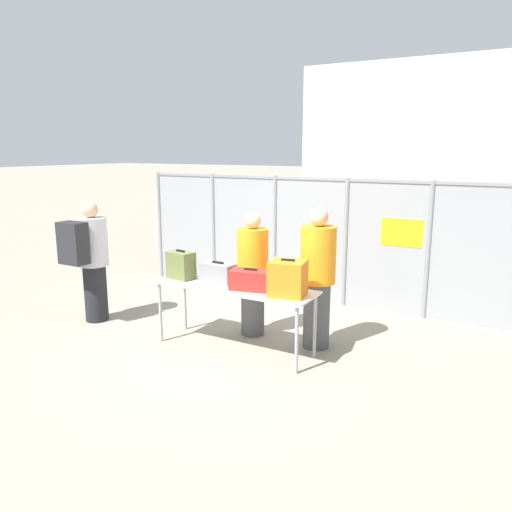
{
  "coord_description": "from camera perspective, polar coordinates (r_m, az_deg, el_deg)",
  "views": [
    {
      "loc": [
        3.13,
        -4.91,
        2.4
      ],
      "look_at": [
        0.02,
        0.56,
        1.05
      ],
      "focal_mm": 35.0,
      "sensor_mm": 36.0,
      "label": 1
    }
  ],
  "objects": [
    {
      "name": "traveler_hooded",
      "position": [
        7.29,
        -18.47,
        -0.13
      ],
      "size": [
        0.42,
        0.65,
        1.69
      ],
      "rotation": [
        0.0,
        0.0,
        -0.05
      ],
      "color": "black",
      "rests_on": "ground_plane"
    },
    {
      "name": "utility_trailer",
      "position": [
        8.9,
        15.57,
        -1.03
      ],
      "size": [
        4.04,
        2.26,
        0.77
      ],
      "color": "#4C6B47",
      "rests_on": "ground_plane"
    },
    {
      "name": "fence_section",
      "position": [
        7.96,
        6.16,
        2.18
      ],
      "size": [
        6.18,
        0.07,
        1.98
      ],
      "color": "gray",
      "rests_on": "ground_plane"
    },
    {
      "name": "suitcase_grey",
      "position": [
        6.12,
        -4.36,
        -1.93
      ],
      "size": [
        0.44,
        0.23,
        0.26
      ],
      "color": "slate",
      "rests_on": "inspection_table"
    },
    {
      "name": "suitcase_red",
      "position": [
        5.79,
        -0.62,
        -2.75
      ],
      "size": [
        0.5,
        0.34,
        0.26
      ],
      "color": "red",
      "rests_on": "inspection_table"
    },
    {
      "name": "distant_hangar",
      "position": [
        33.93,
        19.08,
        13.33
      ],
      "size": [
        11.69,
        12.13,
        6.97
      ],
      "color": "#B2B7B2",
      "rests_on": "ground_plane"
    },
    {
      "name": "security_worker_far",
      "position": [
        6.06,
        7.04,
        -2.36
      ],
      "size": [
        0.43,
        0.43,
        1.73
      ],
      "rotation": [
        0.0,
        0.0,
        2.79
      ],
      "color": "#4C4C51",
      "rests_on": "ground_plane"
    },
    {
      "name": "security_worker_near",
      "position": [
        6.45,
        -0.41,
        -1.91
      ],
      "size": [
        0.4,
        0.4,
        1.62
      ],
      "rotation": [
        0.0,
        0.0,
        2.94
      ],
      "color": "#4C4C51",
      "rests_on": "ground_plane"
    },
    {
      "name": "suitcase_orange",
      "position": [
        5.54,
        3.65,
        -2.57
      ],
      "size": [
        0.45,
        0.42,
        0.42
      ],
      "color": "orange",
      "rests_on": "inspection_table"
    },
    {
      "name": "suitcase_olive",
      "position": [
        6.33,
        -8.58,
        -1.06
      ],
      "size": [
        0.37,
        0.26,
        0.37
      ],
      "color": "#566033",
      "rests_on": "inspection_table"
    },
    {
      "name": "inspection_table",
      "position": [
        5.99,
        -2.5,
        -4.06
      ],
      "size": [
        2.02,
        0.62,
        0.8
      ],
      "color": "silver",
      "rests_on": "ground_plane"
    },
    {
      "name": "ground_plane",
      "position": [
        6.3,
        -2.69,
        -10.3
      ],
      "size": [
        120.0,
        120.0,
        0.0
      ],
      "primitive_type": "plane",
      "color": "gray"
    }
  ]
}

